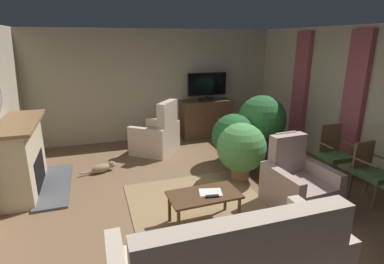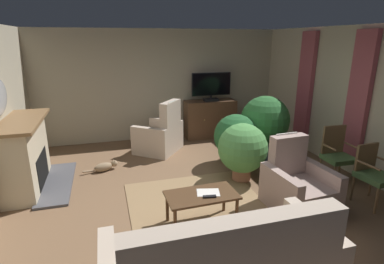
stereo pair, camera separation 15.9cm
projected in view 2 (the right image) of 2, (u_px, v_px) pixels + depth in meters
ground_plane at (201, 196)px, 4.93m from camera, size 6.53×7.00×0.04m
wall_back at (161, 85)px, 7.52m from camera, size 6.53×0.10×2.66m
wall_right_with_window at (365, 104)px, 5.34m from camera, size 0.10×7.00×2.66m
curtain_panel_near at (359, 96)px, 5.32m from camera, size 0.10×0.44×2.23m
curtain_panel_far at (305, 84)px, 6.70m from camera, size 0.10×0.44×2.23m
rug_central at (197, 204)px, 4.65m from camera, size 2.03×1.91×0.01m
fireplace at (26, 156)px, 5.03m from camera, size 0.97×1.70×1.18m
tv_cabinet at (210, 120)px, 7.77m from camera, size 1.27×0.50×0.94m
television at (211, 86)px, 7.47m from camera, size 0.99×0.20×0.70m
coffee_table at (202, 198)px, 4.04m from camera, size 0.96×0.54×0.45m
tv_remote at (210, 197)px, 3.94m from camera, size 0.18×0.08×0.02m
folded_newspaper at (208, 193)px, 4.06m from camera, size 0.34×0.29×0.01m
armchair_by_fireplace at (160, 136)px, 6.78m from camera, size 1.22×1.24×1.17m
armchair_in_far_corner at (298, 187)px, 4.49m from camera, size 0.88×0.92×1.05m
side_chair_nearest_door at (373, 173)px, 4.56m from camera, size 0.48×0.51×0.90m
side_chair_mid_row at (337, 153)px, 5.27m from camera, size 0.48×0.44×0.99m
potted_plant_leafy_by_curtain at (236, 137)px, 5.99m from camera, size 0.87×0.87×1.02m
potted_plant_tall_palm_by_window at (265, 122)px, 6.25m from camera, size 1.00×1.00×1.32m
potted_plant_on_hearth_side at (243, 149)px, 5.32m from camera, size 0.87×0.87×1.03m
cat at (105, 167)px, 5.81m from camera, size 0.65×0.27×0.19m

